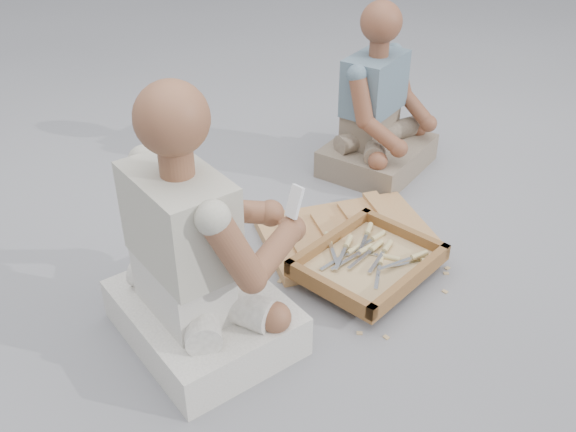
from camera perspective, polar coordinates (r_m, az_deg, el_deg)
ground at (r=2.37m, az=4.15°, el=-6.56°), size 60.00×60.00×0.00m
carved_panel at (r=2.62m, az=5.20°, el=-1.69°), size 0.77×0.63×0.04m
tool_tray at (r=2.41m, az=7.15°, el=-4.12°), size 0.57×0.49×0.06m
chisel_0 at (r=2.44m, az=5.56°, el=-3.17°), size 0.22×0.05×0.02m
chisel_1 at (r=2.46m, az=8.64°, el=-2.94°), size 0.20×0.11×0.02m
chisel_2 at (r=2.44m, az=12.04°, el=-3.89°), size 0.21×0.09×0.02m
chisel_3 at (r=2.53m, az=7.71°, el=-1.95°), size 0.22×0.05×0.02m
chisel_4 at (r=2.46m, az=5.24°, el=-2.56°), size 0.19×0.14×0.02m
chisel_5 at (r=2.48m, az=3.69°, el=-2.29°), size 0.12×0.20×0.02m
chisel_6 at (r=2.46m, az=7.59°, el=-2.87°), size 0.22×0.07×0.02m
chisel_7 at (r=2.44m, az=8.65°, el=-3.60°), size 0.14×0.19×0.02m
chisel_8 at (r=2.54m, az=7.09°, el=-1.41°), size 0.19×0.15×0.02m
chisel_9 at (r=2.41m, az=8.19°, el=-4.05°), size 0.17×0.16×0.02m
chisel_10 at (r=2.44m, az=6.54°, el=-3.17°), size 0.22×0.05×0.02m
chisel_11 at (r=2.43m, az=11.19°, el=-3.58°), size 0.22×0.05×0.02m
wood_chip_0 at (r=2.40m, az=0.82°, el=-5.83°), size 0.02×0.02×0.00m
wood_chip_1 at (r=2.56m, az=3.24°, el=-3.19°), size 0.02×0.02×0.00m
wood_chip_2 at (r=2.51m, az=13.88°, el=-4.97°), size 0.02×0.02×0.00m
wood_chip_3 at (r=2.21m, az=6.38°, el=-10.31°), size 0.02×0.02×0.00m
wood_chip_4 at (r=2.58m, az=3.50°, el=-2.88°), size 0.02×0.02×0.00m
wood_chip_5 at (r=2.40m, az=-0.70°, el=-5.80°), size 0.02×0.02×0.00m
wood_chip_6 at (r=2.53m, az=11.71°, el=-4.37°), size 0.02×0.02×0.00m
wood_chip_7 at (r=2.20m, az=8.73°, el=-10.60°), size 0.02×0.02×0.00m
wood_chip_8 at (r=2.54m, az=13.98°, el=-4.51°), size 0.02×0.02×0.00m
wood_chip_9 at (r=2.43m, az=13.78°, el=-6.54°), size 0.02×0.02×0.00m
wood_chip_10 at (r=2.56m, az=5.53°, el=-3.19°), size 0.02×0.02×0.00m
craftsman at (r=2.01m, az=-8.06°, el=-3.98°), size 0.60×0.59×0.90m
companion at (r=3.07m, az=8.03°, el=8.73°), size 0.62×0.56×0.80m
mobile_phone at (r=2.05m, az=0.59°, el=1.29°), size 0.06×0.05×0.11m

